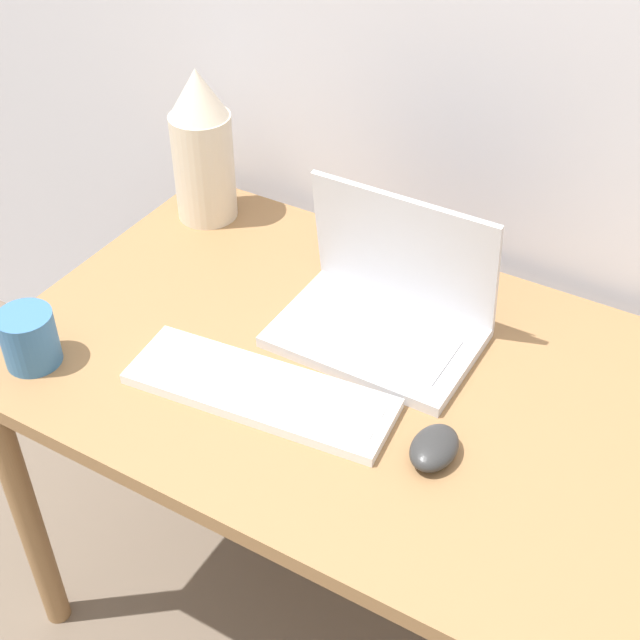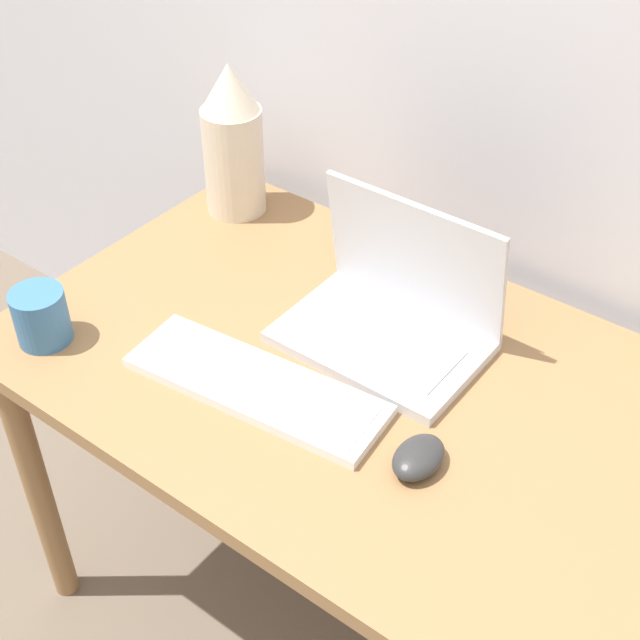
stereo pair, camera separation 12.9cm
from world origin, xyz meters
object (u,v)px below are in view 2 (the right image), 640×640
object	(u,v)px
laptop	(392,312)
mouse	(418,457)
keyboard	(256,385)
vase	(233,141)
mug	(41,316)

from	to	relation	value
laptop	mouse	bearing A→B (deg)	-48.69
keyboard	vase	size ratio (longest dim) A/B	1.42
keyboard	vase	xyz separation A→B (m)	(-0.38, 0.39, 0.14)
laptop	vase	bearing A→B (deg)	162.69
keyboard	mug	xyz separation A→B (m)	(-0.37, -0.12, 0.04)
keyboard	mouse	size ratio (longest dim) A/B	4.62
vase	mug	size ratio (longest dim) A/B	3.23
laptop	mouse	xyz separation A→B (m)	(0.19, -0.22, -0.03)
laptop	mug	xyz separation A→B (m)	(-0.46, -0.36, -0.00)
laptop	keyboard	xyz separation A→B (m)	(-0.10, -0.24, -0.04)
mouse	laptop	bearing A→B (deg)	131.31
keyboard	mug	world-z (taller)	mug
laptop	keyboard	bearing A→B (deg)	-111.96
laptop	keyboard	distance (m)	0.26
keyboard	mouse	bearing A→B (deg)	3.96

